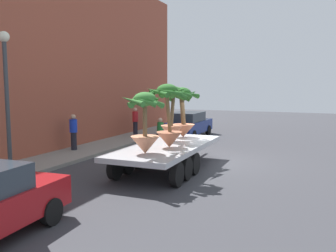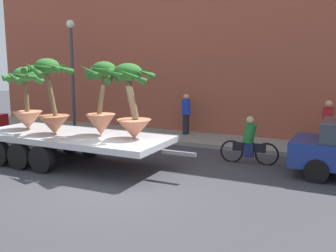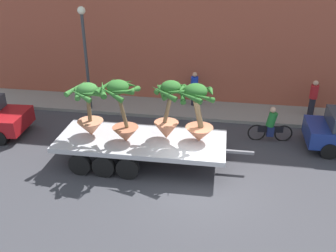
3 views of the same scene
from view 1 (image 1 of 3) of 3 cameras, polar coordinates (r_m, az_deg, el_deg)
The scene contains 13 objects.
ground_plane at distance 15.49m, azimuth 6.83°, elevation -5.55°, with size 60.00×60.00×0.00m, color #38383D.
sidewalk at distance 18.12m, azimuth -12.04°, elevation -3.63°, with size 24.00×2.20×0.15m, color gray.
building_facade at distance 18.93m, azimuth -16.67°, elevation 10.91°, with size 24.00×1.20×9.52m, color #9E4C38.
flatbed_trailer at distance 13.36m, azimuth -0.43°, elevation -4.06°, with size 7.18×2.52×0.98m.
potted_palm_rear at distance 11.71m, azimuth -3.74°, elevation 0.41°, with size 1.45×1.35×2.04m.
potted_palm_middle at distance 12.76m, azimuth 0.03°, elevation 1.79°, with size 1.49×1.43×2.31m.
potted_palm_front at distance 14.39m, azimuth 0.75°, elevation 1.92°, with size 1.35×1.36×2.22m.
potted_palm_extra at distance 15.35m, azimuth 2.34°, elevation 2.18°, with size 1.40×1.43×2.17m.
cyclist at distance 19.03m, azimuth -1.25°, elevation -1.19°, with size 1.84×0.38×1.54m.
parked_car at distance 22.10m, azimuth 3.22°, elevation 0.30°, with size 4.43×1.92×1.58m.
pedestrian_near_gate at distance 22.00m, azimuth -5.25°, elevation 0.82°, with size 0.36×0.36×1.71m.
pedestrian_far_left at distance 17.57m, azimuth -14.88°, elevation -0.83°, with size 0.36×0.36×1.71m.
street_lamp at distance 12.93m, azimuth -24.45°, elevation 5.94°, with size 0.36×0.36×4.83m.
Camera 1 is at (-14.54, -4.24, 3.24)m, focal length 38.09 mm.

